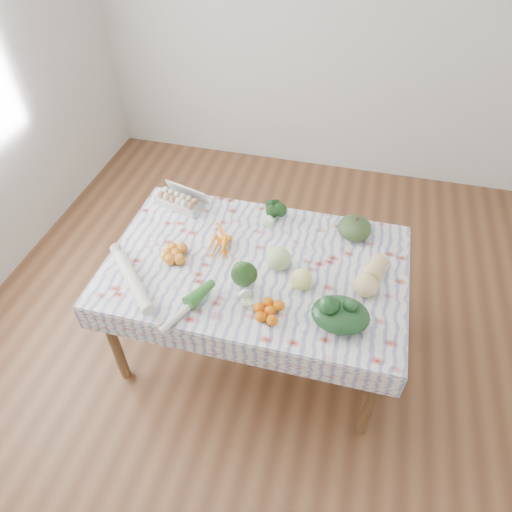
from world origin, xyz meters
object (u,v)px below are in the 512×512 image
grapefruit (301,279)px  egg_carton (178,202)px  kabocha_squash (355,228)px  dining_table (256,274)px  cabbage (278,258)px  butternut_squash (371,275)px

grapefruit → egg_carton: bearing=151.2°
egg_carton → kabocha_squash: kabocha_squash is taller
dining_table → cabbage: size_ratio=11.76×
cabbage → grapefruit: 0.19m
grapefruit → cabbage: bearing=142.7°
cabbage → butternut_squash: cabbage is taller
egg_carton → butternut_squash: (1.22, -0.36, 0.02)m
cabbage → butternut_squash: 0.50m
dining_table → grapefruit: grapefruit is taller
dining_table → egg_carton: 0.71m
dining_table → egg_carton: bearing=148.3°
kabocha_squash → grapefruit: bearing=-116.0°
grapefruit → butternut_squash: bearing=18.1°
egg_carton → grapefruit: grapefruit is taller
kabocha_squash → grapefruit: kabocha_squash is taller
dining_table → grapefruit: bearing=-21.8°
cabbage → dining_table: bearing=-178.7°
cabbage → grapefruit: size_ratio=1.18×
butternut_squash → grapefruit: butternut_squash is taller
cabbage → grapefruit: cabbage is taller
dining_table → kabocha_squash: size_ratio=8.09×
cabbage → grapefruit: bearing=-37.3°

